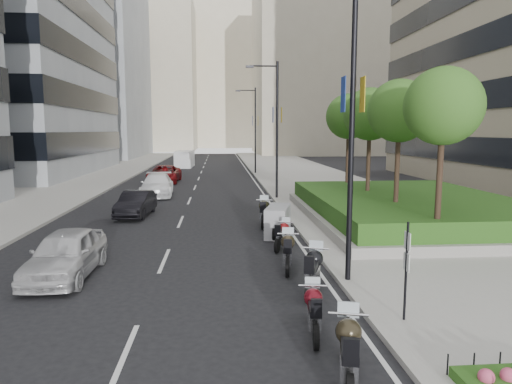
{
  "coord_description": "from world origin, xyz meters",
  "views": [
    {
      "loc": [
        0.48,
        -11.96,
        4.58
      ],
      "look_at": [
        2.03,
        7.1,
        2.0
      ],
      "focal_mm": 32.0,
      "sensor_mm": 36.0,
      "label": 1
    }
  ],
  "objects": [
    {
      "name": "tree_3",
      "position": [
        8.5,
        16.0,
        5.42
      ],
      "size": [
        2.8,
        2.8,
        6.3
      ],
      "color": "#332319",
      "rests_on": "planter"
    },
    {
      "name": "tree_2",
      "position": [
        8.5,
        12.0,
        5.42
      ],
      "size": [
        2.8,
        2.8,
        6.3
      ],
      "color": "#332319",
      "rests_on": "planter"
    },
    {
      "name": "lane_edge",
      "position": [
        3.7,
        30.0,
        0.01
      ],
      "size": [
        0.12,
        100.0,
        0.01
      ],
      "primitive_type": "cube",
      "color": "silver",
      "rests_on": "ground"
    },
    {
      "name": "motorcycle_6",
      "position": [
        2.61,
        9.68,
        0.64
      ],
      "size": [
        0.8,
        2.4,
        1.2
      ],
      "rotation": [
        0.0,
        0.0,
        1.43
      ],
      "color": "black",
      "rests_on": "ground"
    },
    {
      "name": "car_c",
      "position": [
        -3.9,
        20.43,
        0.77
      ],
      "size": [
        2.51,
        5.44,
        1.54
      ],
      "primitive_type": "imported",
      "rotation": [
        0.0,
        0.0,
        0.07
      ],
      "color": "white",
      "rests_on": "ground"
    },
    {
      "name": "lamp_post_2",
      "position": [
        4.14,
        36.0,
        5.07
      ],
      "size": [
        2.34,
        0.45,
        9.0
      ],
      "color": "black",
      "rests_on": "ground"
    },
    {
      "name": "car_b",
      "position": [
        -4.01,
        12.73,
        0.67
      ],
      "size": [
        1.74,
        4.18,
        1.35
      ],
      "primitive_type": "imported",
      "rotation": [
        0.0,
        0.0,
        -0.08
      ],
      "color": "black",
      "rests_on": "ground"
    },
    {
      "name": "tree_0",
      "position": [
        8.5,
        4.0,
        5.42
      ],
      "size": [
        2.8,
        2.8,
        6.3
      ],
      "color": "#332319",
      "rests_on": "planter"
    },
    {
      "name": "motorcycle_0",
      "position": [
        2.78,
        -4.33,
        0.61
      ],
      "size": [
        0.85,
        2.24,
        1.13
      ],
      "rotation": [
        0.0,
        0.0,
        1.33
      ],
      "color": "black",
      "rests_on": "ground"
    },
    {
      "name": "motorcycle_3",
      "position": [
        2.73,
        2.65,
        0.59
      ],
      "size": [
        0.74,
        2.21,
        1.1
      ],
      "rotation": [
        0.0,
        0.0,
        1.41
      ],
      "color": "black",
      "rests_on": "ground"
    },
    {
      "name": "car_d",
      "position": [
        -4.37,
        28.75,
        0.77
      ],
      "size": [
        2.72,
        5.59,
        1.53
      ],
      "primitive_type": "imported",
      "rotation": [
        0.0,
        0.0,
        -0.03
      ],
      "color": "maroon",
      "rests_on": "ground"
    },
    {
      "name": "motorcycle_2",
      "position": [
        3.13,
        0.46,
        0.62
      ],
      "size": [
        1.02,
        2.23,
        1.16
      ],
      "rotation": [
        0.0,
        0.0,
        1.23
      ],
      "color": "black",
      "rests_on": "ground"
    },
    {
      "name": "ground",
      "position": [
        0.0,
        0.0,
        0.0
      ],
      "size": [
        160.0,
        160.0,
        0.0
      ],
      "primitive_type": "plane",
      "color": "black",
      "rests_on": "ground"
    },
    {
      "name": "parking_sign",
      "position": [
        4.8,
        -2.0,
        1.46
      ],
      "size": [
        0.06,
        0.32,
        2.5
      ],
      "color": "black",
      "rests_on": "ground"
    },
    {
      "name": "building_cream_centre",
      "position": [
        2.0,
        120.0,
        19.0
      ],
      "size": [
        30.0,
        24.0,
        38.0
      ],
      "primitive_type": "cube",
      "color": "#B7AD93",
      "rests_on": "ground"
    },
    {
      "name": "motorcycle_5",
      "position": [
        3.01,
        7.38,
        0.66
      ],
      "size": [
        1.42,
        2.33,
        1.32
      ],
      "rotation": [
        0.0,
        0.0,
        1.3
      ],
      "color": "black",
      "rests_on": "ground"
    },
    {
      "name": "building_grey_far",
      "position": [
        -24.0,
        70.0,
        15.0
      ],
      "size": [
        22.0,
        26.0,
        30.0
      ],
      "primitive_type": "cube",
      "color": "gray",
      "rests_on": "ground"
    },
    {
      "name": "hedge",
      "position": [
        10.0,
        10.0,
        0.95
      ],
      "size": [
        9.4,
        13.4,
        0.8
      ],
      "primitive_type": "cube",
      "color": "#164413",
      "rests_on": "planter"
    },
    {
      "name": "sidewalk_left",
      "position": [
        -12.0,
        30.0,
        0.07
      ],
      "size": [
        8.0,
        100.0,
        0.15
      ],
      "primitive_type": "cube",
      "color": "#9E9B93",
      "rests_on": "ground"
    },
    {
      "name": "lamp_post_0",
      "position": [
        4.14,
        1.0,
        5.07
      ],
      "size": [
        2.34,
        0.45,
        9.0
      ],
      "color": "black",
      "rests_on": "ground"
    },
    {
      "name": "sidewalk_right",
      "position": [
        9.0,
        30.0,
        0.07
      ],
      "size": [
        10.0,
        100.0,
        0.15
      ],
      "primitive_type": "cube",
      "color": "#9E9B93",
      "rests_on": "ground"
    },
    {
      "name": "building_cream_right",
      "position": [
        22.0,
        80.0,
        18.0
      ],
      "size": [
        28.0,
        24.0,
        36.0
      ],
      "primitive_type": "cube",
      "color": "#B7AD93",
      "rests_on": "ground"
    },
    {
      "name": "car_a",
      "position": [
        -4.35,
        2.41,
        0.75
      ],
      "size": [
        1.82,
        4.41,
        1.5
      ],
      "primitive_type": "imported",
      "rotation": [
        0.0,
        0.0,
        -0.01
      ],
      "color": "silver",
      "rests_on": "ground"
    },
    {
      "name": "motorcycle_4",
      "position": [
        2.93,
        5.33,
        0.52
      ],
      "size": [
        0.95,
        1.84,
        0.98
      ],
      "rotation": [
        0.0,
        0.0,
        1.16
      ],
      "color": "black",
      "rests_on": "ground"
    },
    {
      "name": "lamp_post_1",
      "position": [
        4.14,
        18.0,
        5.07
      ],
      "size": [
        2.34,
        0.45,
        9.0
      ],
      "color": "black",
      "rests_on": "ground"
    },
    {
      "name": "delivery_van",
      "position": [
        -3.85,
        45.88,
        0.96
      ],
      "size": [
        2.27,
        5.06,
        2.07
      ],
      "rotation": [
        0.0,
        0.0,
        -0.08
      ],
      "color": "white",
      "rests_on": "ground"
    },
    {
      "name": "building_cream_left",
      "position": [
        -18.0,
        100.0,
        17.0
      ],
      "size": [
        26.0,
        24.0,
        34.0
      ],
      "primitive_type": "cube",
      "color": "#B7AD93",
      "rests_on": "ground"
    },
    {
      "name": "tree_1",
      "position": [
        8.5,
        8.0,
        5.42
      ],
      "size": [
        2.8,
        2.8,
        6.3
      ],
      "color": "#332319",
      "rests_on": "planter"
    },
    {
      "name": "motorcycle_1",
      "position": [
        2.58,
        -2.25,
        0.53
      ],
      "size": [
        0.66,
        1.99,
        0.99
      ],
      "rotation": [
        0.0,
        0.0,
        1.44
      ],
      "color": "black",
      "rests_on": "ground"
    },
    {
      "name": "lane_centre",
      "position": [
        -1.5,
        30.0,
        0.01
      ],
      "size": [
        0.12,
        100.0,
        0.01
      ],
      "primitive_type": "cube",
      "color": "silver",
      "rests_on": "ground"
    },
    {
      "name": "planter",
      "position": [
        10.0,
        10.0,
        0.35
      ],
      "size": [
        10.0,
        14.0,
        0.4
      ],
      "primitive_type": "cube",
      "color": "gray",
      "rests_on": "sidewalk_right"
    }
  ]
}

